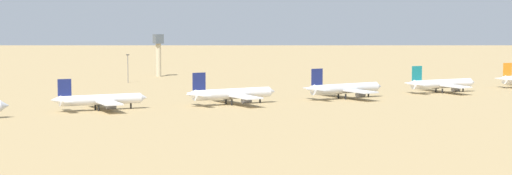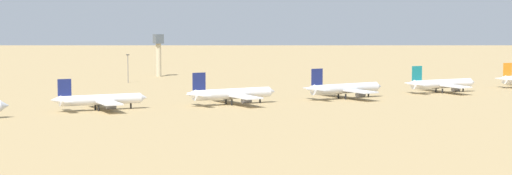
{
  "view_description": "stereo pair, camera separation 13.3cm",
  "coord_description": "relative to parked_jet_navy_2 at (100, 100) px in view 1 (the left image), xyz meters",
  "views": [
    {
      "loc": [
        -158.1,
        -316.11,
        39.16
      ],
      "look_at": [
        15.53,
        18.08,
        6.0
      ],
      "focal_mm": 60.85,
      "sensor_mm": 36.0,
      "label": 1
    },
    {
      "loc": [
        -157.98,
        -316.17,
        39.16
      ],
      "look_at": [
        15.53,
        18.08,
        6.0
      ],
      "focal_mm": 60.85,
      "sensor_mm": 36.0,
      "label": 2
    }
  ],
  "objects": [
    {
      "name": "parked_jet_navy_3",
      "position": [
        55.48,
        -5.17,
        0.36
      ],
      "size": [
        42.5,
        35.66,
        14.05
      ],
      "rotation": [
        0.0,
        0.0,
        0.04
      ],
      "color": "white",
      "rests_on": "ground"
    },
    {
      "name": "ground",
      "position": [
        55.74,
        -15.27,
        -4.24
      ],
      "size": [
        4000.0,
        4000.0,
        0.0
      ],
      "primitive_type": "plane",
      "color": "tan"
    },
    {
      "name": "ridge_center",
      "position": [
        559.99,
        1073.09,
        44.37
      ],
      "size": [
        398.1,
        286.59,
        97.23
      ],
      "primitive_type": "pyramid",
      "rotation": [
        0.0,
        0.0,
        -0.03
      ],
      "color": "slate",
      "rests_on": "ground"
    },
    {
      "name": "light_pole_mid",
      "position": [
        53.87,
        121.88,
        4.78
      ],
      "size": [
        1.8,
        0.5,
        15.64
      ],
      "color": "#59595E",
      "rests_on": "ground"
    },
    {
      "name": "parked_jet_navy_2",
      "position": [
        0.0,
        0.0,
        0.0
      ],
      "size": [
        39.16,
        32.84,
        12.95
      ],
      "rotation": [
        0.0,
        0.0,
        -0.03
      ],
      "color": "white",
      "rests_on": "ground"
    },
    {
      "name": "control_tower",
      "position": [
        85.27,
        157.04,
        11.15
      ],
      "size": [
        5.2,
        5.2,
        25.51
      ],
      "color": "#C6B793",
      "rests_on": "ground"
    },
    {
      "name": "parked_jet_teal_5",
      "position": [
        168.32,
        -3.91,
        0.13
      ],
      "size": [
        40.35,
        33.86,
        13.34
      ],
      "rotation": [
        0.0,
        0.0,
        -0.04
      ],
      "color": "white",
      "rests_on": "ground"
    },
    {
      "name": "parked_jet_navy_4",
      "position": [
        111.22,
        -6.27,
        0.37
      ],
      "size": [
        42.65,
        35.94,
        14.08
      ],
      "rotation": [
        0.0,
        0.0,
        0.07
      ],
      "color": "silver",
      "rests_on": "ground"
    }
  ]
}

